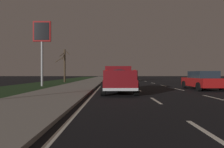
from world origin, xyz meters
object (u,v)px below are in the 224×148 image
pickup_truck (118,79)px  sedan_tan (115,77)px  gas_price_sign (42,37)px  bare_tree_far (64,65)px  sedan_red (202,80)px

pickup_truck → sedan_tan: (17.59, -0.04, -0.20)m
sedan_tan → gas_price_sign: size_ratio=0.63×
gas_price_sign → bare_tree_far: 10.09m
sedan_red → pickup_truck: bearing=111.1°
pickup_truck → gas_price_sign: bearing=45.7°
pickup_truck → gas_price_sign: gas_price_sign is taller
pickup_truck → sedan_tan: pickup_truck is taller
sedan_red → sedan_tan: bearing=25.1°
pickup_truck → sedan_red: bearing=-68.9°
pickup_truck → gas_price_sign: (7.77, 7.97, 4.26)m
sedan_red → gas_price_sign: bearing=71.3°
bare_tree_far → sedan_tan: bearing=-89.6°
pickup_truck → bare_tree_far: (17.54, 7.84, 1.73)m
pickup_truck → gas_price_sign: size_ratio=0.78×
pickup_truck → bare_tree_far: bearing=24.1°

